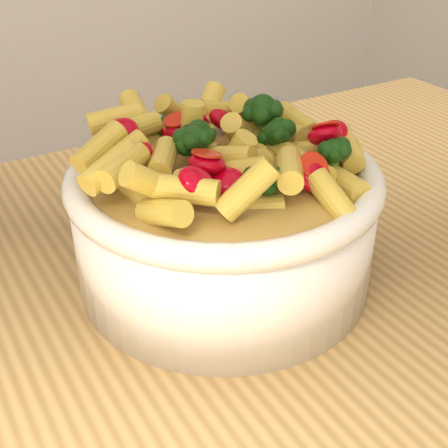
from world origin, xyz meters
TOP-DOWN VIEW (x-y plane):
  - serving_bowl at (0.06, 0.08)m, footprint 0.25×0.25m
  - pasta_salad at (0.06, 0.08)m, footprint 0.19×0.19m

SIDE VIEW (x-z plane):
  - serving_bowl at x=0.06m, z-range 0.90..1.01m
  - pasta_salad at x=0.06m, z-range 1.00..1.04m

